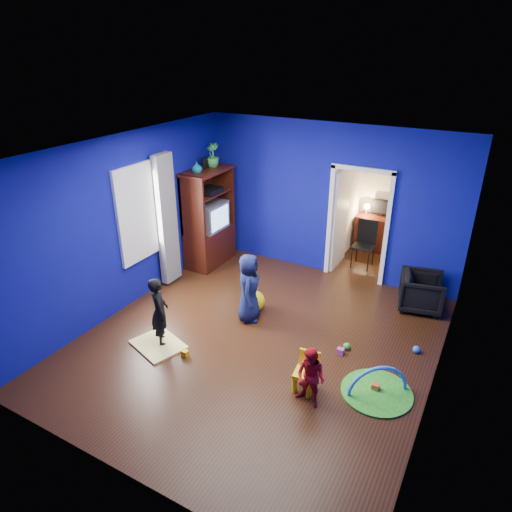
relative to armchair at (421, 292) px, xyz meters
The scene contains 33 objects.
floor 2.96m from the armchair, 131.60° to the right, with size 5.00×5.50×0.01m, color black.
ceiling 3.91m from the armchair, 131.60° to the right, with size 5.00×5.50×0.01m, color white.
wall_back 2.32m from the armchair, 164.28° to the left, with size 5.00×0.02×2.90m, color #0B0B7F.
wall_front 5.44m from the armchair, 111.54° to the right, with size 5.00×0.02×2.90m, color #0B0B7F.
wall_left 5.09m from the armchair, 153.71° to the right, with size 0.02×5.50×2.90m, color #0B0B7F.
wall_right 2.53m from the armchair, 76.05° to the right, with size 0.02×5.50×2.90m, color #0B0B7F.
alcove 2.17m from the armchair, 133.53° to the left, with size 1.00×1.75×2.50m, color silver, non-canonical shape.
armchair is the anchor object (origin of this frame).
child_black 4.35m from the armchair, 137.91° to the right, with size 0.40×0.26×1.10m, color black.
child_navy 2.95m from the armchair, 144.50° to the right, with size 0.57×0.37×1.16m, color #0F1538.
toddler_red 3.12m from the armchair, 103.96° to the right, with size 0.40×0.31×0.82m, color red.
vase 4.54m from the armchair, behind, with size 0.20×0.20×0.21m, color #0C5E60.
potted_plant 4.56m from the armchair, behind, with size 0.26×0.26×0.46m, color green.
tv_armoire 4.21m from the armchair, behind, with size 0.58×1.14×1.96m, color #3D120A.
crt_tv 4.18m from the armchair, behind, with size 0.46×0.70×0.54m, color silver.
yellow_blanket 4.42m from the armchair, 136.94° to the right, with size 0.75×0.60×0.03m, color #F2E07A.
hopper_ball 2.85m from the armchair, 149.19° to the right, with size 0.38×0.38×0.38m, color yellow.
kid_chair 2.97m from the armchair, 107.70° to the right, with size 0.28×0.28×0.50m, color yellow.
play_mat 2.45m from the armchair, 91.26° to the right, with size 0.92×0.92×0.02m, color #4A9F24.
toy_arch 2.45m from the armchair, 91.26° to the right, with size 0.83×0.83×0.05m, color #3F8CD8.
window_left 4.96m from the armchair, 157.37° to the right, with size 0.03×0.95×1.55m, color white.
curtain 4.61m from the armchair, 163.26° to the right, with size 0.14×0.42×2.40m, color slate.
doorway 1.63m from the armchair, 157.89° to the left, with size 1.16×0.10×2.10m, color white.
study_desk 2.47m from the armchair, 123.31° to the left, with size 0.88×0.44×0.75m, color #3D140A.
desk_monitor 2.64m from the armchair, 121.84° to the left, with size 0.40×0.05×0.32m, color black.
desk_lamp 2.74m from the armchair, 127.62° to the left, with size 0.14×0.14×0.14m, color #FFD88C.
folding_chair 1.75m from the armchair, 140.90° to the left, with size 0.40×0.40×0.92m, color black.
book_shelf 3.07m from the armchair, 121.95° to the left, with size 0.88×0.24×0.04m, color white.
toy_0 2.40m from the armchair, 92.03° to the right, with size 0.10×0.08×0.10m, color #E15525.
toy_1 1.34m from the armchair, 80.38° to the right, with size 0.11×0.11×0.11m, color blue.
toy_2 4.07m from the armchair, 131.86° to the right, with size 0.10×0.08×0.10m, color #E2A80B.
toy_3 1.88m from the armchair, 112.35° to the right, with size 0.11×0.11×0.11m, color green.
toy_4 2.04m from the armchair, 111.66° to the right, with size 0.10×0.08×0.10m, color #B94589.
Camera 1 is at (2.77, -5.04, 4.17)m, focal length 32.00 mm.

